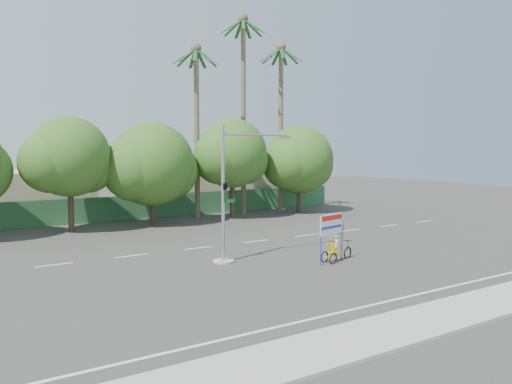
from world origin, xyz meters
TOP-DOWN VIEW (x-y plane):
  - ground at (0.00, 0.00)m, footprint 120.00×120.00m
  - sidewalk_near at (0.00, -7.50)m, footprint 50.00×2.40m
  - fence at (0.00, 21.50)m, footprint 38.00×0.08m
  - building_left at (-10.00, 26.00)m, footprint 12.00×8.00m
  - building_right at (8.00, 26.00)m, footprint 14.00×8.00m
  - tree_left at (-7.05, 18.00)m, footprint 6.66×5.60m
  - tree_center at (-1.05, 18.00)m, footprint 7.62×6.40m
  - tree_right at (5.95, 18.00)m, footprint 6.90×5.80m
  - tree_far_right at (12.95, 18.00)m, footprint 7.38×6.20m
  - palm_tall at (8.00, 19.50)m, footprint 3.73×3.79m
  - palm_mid at (12.00, 19.50)m, footprint 3.73×3.79m
  - palm_short at (3.50, 19.50)m, footprint 3.73×3.79m
  - traffic_signal at (-2.20, 3.98)m, footprint 4.72×1.10m
  - trike_billboard at (2.39, 1.03)m, footprint 2.65×0.94m

SIDE VIEW (x-z plane):
  - ground at x=0.00m, z-range 0.00..0.00m
  - sidewalk_near at x=0.00m, z-range 0.00..0.12m
  - fence at x=0.00m, z-range 0.00..2.00m
  - trike_billboard at x=2.39m, z-range -0.26..2.40m
  - building_right at x=8.00m, z-range 0.00..3.60m
  - building_left at x=-10.00m, z-range 0.00..4.00m
  - traffic_signal at x=-2.20m, z-range -0.58..6.42m
  - tree_center at x=-1.05m, z-range 0.54..8.39m
  - tree_far_right at x=12.95m, z-range 0.68..8.61m
  - tree_left at x=-7.05m, z-range 1.02..9.09m
  - tree_right at x=5.95m, z-range 1.06..9.42m
  - palm_short at x=3.50m, z-range 1.64..16.09m
  - palm_mid at x=12.00m, z-range 1.67..17.12m
  - palm_tall at x=8.00m, z-range 1.74..19.19m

